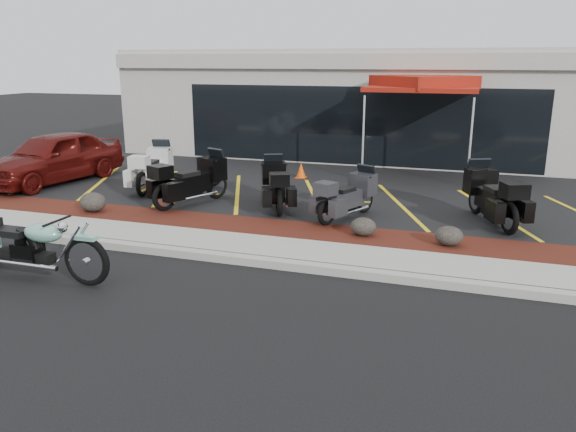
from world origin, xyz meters
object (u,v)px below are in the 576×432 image
(touring_white, at_px, (162,162))
(popup_canopy, at_px, (423,85))
(parked_car, at_px, (53,157))
(traffic_cone, at_px, (301,170))
(hero_cruiser, at_px, (86,254))

(touring_white, distance_m, popup_canopy, 8.23)
(parked_car, bearing_deg, touring_white, 23.93)
(popup_canopy, bearing_deg, traffic_cone, -154.37)
(hero_cruiser, xyz_separation_m, traffic_cone, (0.99, 8.96, -0.19))
(hero_cruiser, distance_m, popup_canopy, 11.85)
(touring_white, relative_size, popup_canopy, 0.66)
(traffic_cone, relative_size, popup_canopy, 0.13)
(touring_white, distance_m, parked_car, 3.25)
(hero_cruiser, relative_size, traffic_cone, 7.04)
(parked_car, distance_m, traffic_cone, 7.34)
(touring_white, distance_m, traffic_cone, 4.17)
(touring_white, xyz_separation_m, parked_car, (-3.14, -0.81, 0.09))
(hero_cruiser, distance_m, touring_white, 7.36)
(touring_white, xyz_separation_m, traffic_cone, (3.58, 2.08, -0.42))
(hero_cruiser, distance_m, traffic_cone, 9.02)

